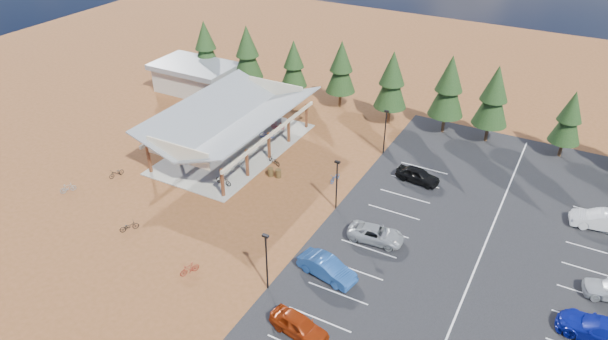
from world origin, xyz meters
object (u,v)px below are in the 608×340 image
at_px(bike_6, 267,134).
at_px(bike_16, 274,161).
at_px(car_7, 602,330).
at_px(bike_pavilion, 232,118).
at_px(trash_bin_1, 271,172).
at_px(bike_5, 239,165).
at_px(car_4, 418,175).
at_px(bike_9, 68,188).
at_px(car_0, 299,325).
at_px(bike_7, 278,125).
at_px(bike_8, 116,173).
at_px(lamp_post_1, 337,182).
at_px(bike_11, 189,269).
at_px(car_9, 601,220).
at_px(car_1, 327,268).
at_px(bike_3, 248,112).
at_px(bike_4, 224,180).
at_px(bike_12, 129,226).
at_px(outbuilding, 195,77).
at_px(bike_14, 335,178).
at_px(bike_2, 224,130).
at_px(trash_bin_0, 278,173).
at_px(lamp_post_0, 266,258).
at_px(bike_1, 211,139).
at_px(lamp_post_2, 385,129).
at_px(bike_0, 186,156).
at_px(car_2, 376,234).

relative_size(bike_6, bike_16, 1.03).
bearing_deg(car_7, bike_pavilion, -102.17).
xyz_separation_m(trash_bin_1, bike_5, (-3.44, -0.59, 0.18)).
height_order(bike_16, car_4, car_4).
height_order(trash_bin_1, bike_9, bike_9).
relative_size(bike_9, car_0, 0.35).
relative_size(bike_7, bike_8, 0.96).
bearing_deg(lamp_post_1, bike_11, -114.75).
bearing_deg(lamp_post_1, car_9, 21.37).
bearing_deg(car_1, car_9, -36.06).
bearing_deg(bike_pavilion, bike_8, -123.66).
xyz_separation_m(bike_7, car_1, (16.49, -19.91, 0.26)).
bearing_deg(bike_11, bike_3, 139.09).
distance_m(car_4, car_7, 22.10).
distance_m(bike_4, bike_12, 10.42).
xyz_separation_m(outbuilding, bike_6, (15.89, -7.18, -1.46)).
bearing_deg(bike_16, bike_14, 109.12).
relative_size(lamp_post_1, bike_2, 2.77).
bearing_deg(bike_11, bike_5, 134.92).
xyz_separation_m(outbuilding, car_0, (33.32, -30.81, -1.23)).
xyz_separation_m(trash_bin_0, bike_5, (-4.30, -0.73, 0.18)).
distance_m(lamp_post_0, bike_1, 24.52).
distance_m(bike_9, bike_16, 20.60).
bearing_deg(lamp_post_2, bike_4, -129.99).
distance_m(bike_pavilion, lamp_post_1, 15.83).
bearing_deg(lamp_post_0, car_4, 75.57).
bearing_deg(trash_bin_1, bike_16, 112.20).
distance_m(bike_2, bike_12, 19.29).
bearing_deg(bike_4, bike_2, 38.71).
relative_size(bike_5, bike_8, 1.05).
bearing_deg(bike_14, bike_1, -176.06).
relative_size(trash_bin_1, bike_4, 0.49).
height_order(bike_2, bike_9, bike_2).
relative_size(bike_2, bike_12, 1.10).
xyz_separation_m(bike_0, bike_16, (8.81, 3.79, -0.11)).
relative_size(bike_pavilion, trash_bin_1, 21.56).
relative_size(lamp_post_2, bike_16, 2.99).
bearing_deg(bike_3, bike_1, 179.96).
relative_size(trash_bin_0, bike_12, 0.53).
xyz_separation_m(bike_4, bike_16, (2.27, 5.93, -0.13)).
distance_m(trash_bin_1, car_4, 14.90).
relative_size(bike_1, bike_12, 1.10).
height_order(bike_14, car_7, car_7).
xyz_separation_m(bike_pavilion, bike_3, (-3.24, 7.64, -3.28)).
distance_m(lamp_post_2, car_2, 15.68).
bearing_deg(lamp_post_2, bike_8, -141.34).
relative_size(lamp_post_1, bike_1, 2.78).
bearing_deg(car_9, bike_9, -78.53).
bearing_deg(car_0, lamp_post_1, 26.32).
distance_m(lamp_post_2, bike_7, 13.33).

